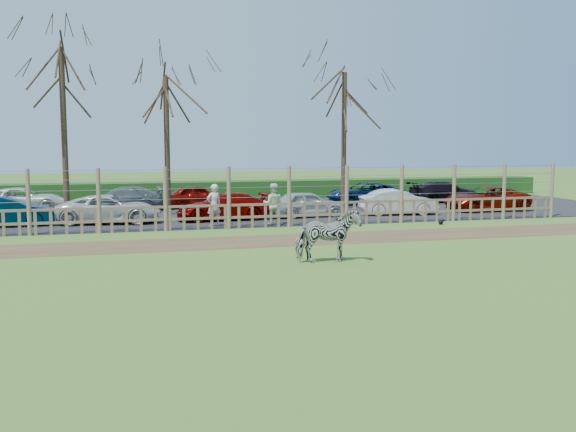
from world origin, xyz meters
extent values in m
plane|color=#719E44|center=(0.00, 0.00, 0.00)|extent=(120.00, 120.00, 0.00)
cube|color=brown|center=(0.00, 4.50, 0.01)|extent=(34.00, 2.80, 0.01)
cube|color=#232326|center=(0.00, 14.50, 0.02)|extent=(44.00, 13.00, 0.04)
cube|color=#1E4716|center=(0.00, 21.50, 0.55)|extent=(46.00, 2.00, 1.10)
cube|color=brown|center=(0.00, 8.00, 0.45)|extent=(30.00, 0.06, 0.10)
cube|color=brown|center=(0.00, 8.00, 0.95)|extent=(30.00, 0.06, 0.10)
cylinder|color=brown|center=(-7.50, 8.00, 1.25)|extent=(0.16, 0.16, 2.50)
cylinder|color=brown|center=(-5.00, 8.00, 1.25)|extent=(0.16, 0.16, 2.50)
cylinder|color=brown|center=(-2.50, 8.00, 1.25)|extent=(0.16, 0.16, 2.50)
cylinder|color=brown|center=(0.00, 8.00, 1.25)|extent=(0.16, 0.16, 2.50)
cylinder|color=brown|center=(2.50, 8.00, 1.25)|extent=(0.16, 0.16, 2.50)
cylinder|color=brown|center=(5.00, 8.00, 1.25)|extent=(0.16, 0.16, 2.50)
cylinder|color=brown|center=(7.50, 8.00, 1.25)|extent=(0.16, 0.16, 2.50)
cylinder|color=brown|center=(10.00, 8.00, 1.25)|extent=(0.16, 0.16, 2.50)
cylinder|color=brown|center=(12.50, 8.00, 1.25)|extent=(0.16, 0.16, 2.50)
cylinder|color=brown|center=(15.00, 8.00, 1.25)|extent=(0.16, 0.16, 2.50)
cylinder|color=gray|center=(0.00, 8.00, 1.25)|extent=(30.00, 0.02, 0.02)
cylinder|color=gray|center=(0.00, 8.00, 1.65)|extent=(30.00, 0.02, 0.02)
cylinder|color=gray|center=(0.00, 8.00, 2.05)|extent=(30.00, 0.02, 0.02)
cylinder|color=gray|center=(0.00, 8.00, 2.40)|extent=(30.00, 0.02, 0.02)
cylinder|color=#3D2B1E|center=(-6.50, 12.50, 3.75)|extent=(0.26, 0.26, 7.50)
cylinder|color=#3D2B1E|center=(-2.00, 13.50, 3.25)|extent=(0.26, 0.26, 6.50)
cylinder|color=#3D2B1E|center=(7.00, 14.00, 3.50)|extent=(0.26, 0.26, 7.00)
imported|color=gray|center=(1.54, 0.06, 0.77)|extent=(1.85, 0.87, 1.55)
imported|color=beige|center=(-0.50, 8.69, 0.90)|extent=(0.73, 0.59, 1.72)
imported|color=#C1E9B5|center=(1.95, 8.56, 0.90)|extent=(0.99, 0.86, 1.72)
sphere|color=black|center=(8.87, 7.00, 0.10)|extent=(0.20, 0.20, 0.20)
sphere|color=black|center=(8.99, 7.00, 0.17)|extent=(0.10, 0.10, 0.10)
imported|color=#02253E|center=(-8.68, 10.74, 0.64)|extent=(3.75, 1.62, 1.20)
imported|color=silver|center=(-4.67, 10.80, 0.64)|extent=(4.52, 2.48, 1.20)
imported|color=#860703|center=(0.20, 10.66, 0.64)|extent=(4.23, 1.93, 1.20)
imported|color=silver|center=(4.11, 10.89, 0.64)|extent=(3.66, 1.81, 1.20)
imported|color=white|center=(8.57, 10.67, 0.64)|extent=(3.78, 1.75, 1.20)
imported|color=#801102|center=(13.59, 11.16, 0.64)|extent=(4.33, 2.02, 1.20)
imported|color=white|center=(-8.87, 16.38, 0.64)|extent=(4.34, 2.04, 1.20)
imported|color=slate|center=(-4.15, 15.73, 0.64)|extent=(4.15, 1.72, 1.20)
imported|color=#810C04|center=(-0.26, 16.29, 0.64)|extent=(3.61, 1.64, 1.20)
imported|color=#081E40|center=(8.95, 15.94, 0.64)|extent=(4.39, 2.15, 1.20)
imported|color=black|center=(13.80, 15.87, 0.64)|extent=(4.20, 1.84, 1.20)
camera|label=1|loc=(-4.22, -17.31, 3.46)|focal=40.00mm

